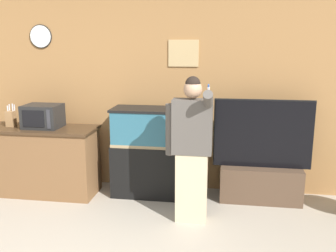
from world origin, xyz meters
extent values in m
cube|color=olive|center=(0.00, 2.86, 1.30)|extent=(10.00, 0.06, 2.60)
cube|color=tan|center=(0.72, 2.83, 1.87)|extent=(0.40, 0.02, 0.35)
cylinder|color=white|center=(-1.27, 2.82, 2.09)|extent=(0.30, 0.03, 0.30)
cylinder|color=black|center=(-1.27, 2.82, 2.09)|extent=(0.32, 0.01, 0.32)
cube|color=brown|center=(-1.14, 2.35, 0.44)|extent=(1.46, 0.56, 0.88)
cube|color=#3D2A19|center=(-1.14, 2.35, 0.90)|extent=(1.50, 0.60, 0.03)
cube|color=black|center=(-1.09, 2.36, 1.07)|extent=(0.47, 0.37, 0.31)
cube|color=black|center=(-1.12, 2.17, 1.07)|extent=(0.29, 0.01, 0.21)
cube|color=#2D2D33|center=(-0.92, 2.17, 1.07)|extent=(0.05, 0.01, 0.24)
cube|color=olive|center=(-1.55, 2.36, 1.02)|extent=(0.10, 0.11, 0.21)
cylinder|color=#B7B7BC|center=(-1.59, 2.37, 1.16)|extent=(0.02, 0.02, 0.07)
cylinder|color=#B7B7BC|center=(-1.51, 2.37, 1.17)|extent=(0.02, 0.02, 0.10)
cylinder|color=#B7B7BC|center=(-1.59, 2.41, 1.16)|extent=(0.02, 0.02, 0.08)
cylinder|color=#B7B7BC|center=(-1.51, 2.41, 1.16)|extent=(0.02, 0.02, 0.08)
cube|color=black|center=(0.38, 2.52, 0.35)|extent=(1.11, 0.48, 0.69)
cube|color=#937F5B|center=(0.38, 2.52, 0.71)|extent=(1.07, 0.47, 0.04)
cube|color=#285B70|center=(0.38, 2.52, 0.94)|extent=(1.06, 0.47, 0.47)
cube|color=black|center=(0.38, 2.52, 1.17)|extent=(1.11, 0.48, 0.03)
cube|color=#4C3828|center=(1.76, 2.53, 0.23)|extent=(1.03, 0.40, 0.46)
cube|color=black|center=(1.76, 2.53, 0.88)|extent=(1.21, 0.05, 0.85)
cube|color=black|center=(1.76, 2.56, 0.88)|extent=(1.24, 0.01, 0.88)
cube|color=#BCAD89|center=(0.93, 1.83, 0.40)|extent=(0.35, 0.20, 0.81)
cube|color=#4C4742|center=(0.93, 1.83, 1.11)|extent=(0.44, 0.21, 0.61)
sphere|color=tan|center=(0.93, 1.83, 1.52)|extent=(0.20, 0.20, 0.20)
sphere|color=black|center=(0.93, 1.83, 1.58)|extent=(0.17, 0.17, 0.17)
cylinder|color=#4C4742|center=(0.69, 1.83, 1.07)|extent=(0.11, 0.11, 0.58)
cylinder|color=#4C4742|center=(1.11, 1.70, 1.41)|extent=(0.10, 0.32, 0.27)
cylinder|color=white|center=(1.11, 1.68, 1.51)|extent=(0.02, 0.06, 0.11)
cylinder|color=#2856B2|center=(1.11, 1.66, 1.57)|extent=(0.02, 0.03, 0.05)
camera|label=1|loc=(1.28, -2.16, 2.01)|focal=40.00mm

